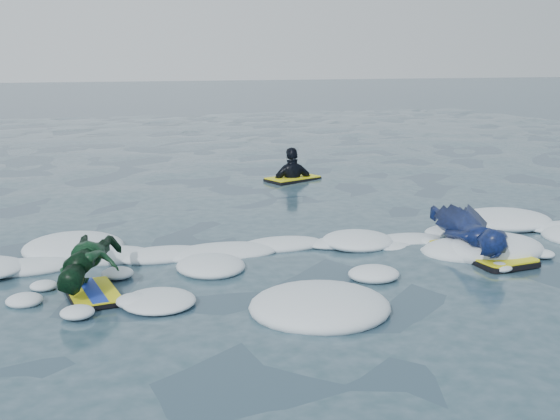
{
  "coord_description": "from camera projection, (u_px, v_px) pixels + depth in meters",
  "views": [
    {
      "loc": [
        -1.8,
        -6.05,
        2.22
      ],
      "look_at": [
        0.66,
        1.6,
        0.46
      ],
      "focal_mm": 45.0,
      "sensor_mm": 36.0,
      "label": 1
    }
  ],
  "objects": [
    {
      "name": "prone_child_unit",
      "position": [
        90.0,
        267.0,
        6.75
      ],
      "size": [
        0.94,
        1.34,
        0.48
      ],
      "rotation": [
        0.0,
        0.0,
        1.71
      ],
      "color": "black",
      "rests_on": "ground"
    },
    {
      "name": "foam_band",
      "position": [
        238.0,
        266.0,
        7.6
      ],
      "size": [
        12.0,
        3.1,
        0.3
      ],
      "primitive_type": null,
      "color": "white",
      "rests_on": "ground"
    },
    {
      "name": "prone_woman_unit",
      "position": [
        472.0,
        232.0,
        8.08
      ],
      "size": [
        1.08,
        1.9,
        0.47
      ],
      "rotation": [
        0.0,
        0.0,
        1.68
      ],
      "color": "black",
      "rests_on": "ground"
    },
    {
      "name": "waiting_rider_unit",
      "position": [
        293.0,
        187.0,
        12.81
      ],
      "size": [
        1.11,
        0.86,
        1.47
      ],
      "rotation": [
        0.0,
        0.0,
        0.38
      ],
      "color": "black",
      "rests_on": "ground"
    },
    {
      "name": "ground",
      "position": [
        266.0,
        296.0,
        6.64
      ],
      "size": [
        120.0,
        120.0,
        0.0
      ],
      "primitive_type": "plane",
      "color": "#1A273F",
      "rests_on": "ground"
    }
  ]
}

